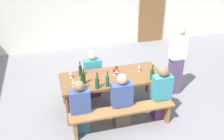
{
  "coord_description": "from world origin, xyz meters",
  "views": [
    {
      "loc": [
        -1.22,
        -4.34,
        3.25
      ],
      "look_at": [
        0.0,
        0.0,
        0.9
      ],
      "focal_mm": 40.23,
      "sensor_mm": 36.0,
      "label": 1
    }
  ],
  "objects_px": {
    "tasting_table": "(112,80)",
    "wine_bottle_3": "(84,78)",
    "wooden_door": "(151,12)",
    "wine_bottle_4": "(97,83)",
    "wine_bottle_1": "(80,70)",
    "wine_glass_0": "(139,66)",
    "seated_guest_far_0": "(93,75)",
    "wine_bottle_5": "(152,74)",
    "wine_bottle_2": "(107,81)",
    "seated_guest_near_0": "(80,108)",
    "bench_near": "(123,113)",
    "wine_bottle_0": "(82,84)",
    "wine_glass_3": "(71,72)",
    "standing_host": "(177,62)",
    "bench_far": "(104,76)",
    "wine_glass_4": "(73,81)",
    "seated_guest_near_1": "(122,101)",
    "seated_guest_near_2": "(161,94)",
    "wine_glass_1": "(114,70)"
  },
  "relations": [
    {
      "from": "wooden_door",
      "to": "wine_bottle_3",
      "type": "relative_size",
      "value": 6.56
    },
    {
      "from": "wine_glass_3",
      "to": "wine_glass_0",
      "type": "bearing_deg",
      "value": -3.93
    },
    {
      "from": "bench_far",
      "to": "seated_guest_far_0",
      "type": "relative_size",
      "value": 1.85
    },
    {
      "from": "tasting_table",
      "to": "wine_bottle_4",
      "type": "height_order",
      "value": "wine_bottle_4"
    },
    {
      "from": "wine_bottle_3",
      "to": "wine_glass_4",
      "type": "bearing_deg",
      "value": -165.99
    },
    {
      "from": "wooden_door",
      "to": "wine_bottle_5",
      "type": "relative_size",
      "value": 6.83
    },
    {
      "from": "wine_bottle_4",
      "to": "seated_guest_far_0",
      "type": "height_order",
      "value": "seated_guest_far_0"
    },
    {
      "from": "tasting_table",
      "to": "wine_bottle_0",
      "type": "relative_size",
      "value": 7.23
    },
    {
      "from": "tasting_table",
      "to": "seated_guest_far_0",
      "type": "distance_m",
      "value": 0.68
    },
    {
      "from": "bench_far",
      "to": "wine_bottle_2",
      "type": "distance_m",
      "value": 1.22
    },
    {
      "from": "wine_glass_0",
      "to": "wine_glass_3",
      "type": "relative_size",
      "value": 0.93
    },
    {
      "from": "wine_bottle_1",
      "to": "seated_guest_near_2",
      "type": "bearing_deg",
      "value": -29.02
    },
    {
      "from": "wine_glass_3",
      "to": "standing_host",
      "type": "distance_m",
      "value": 2.39
    },
    {
      "from": "wine_bottle_0",
      "to": "bench_far",
      "type": "bearing_deg",
      "value": 57.75
    },
    {
      "from": "seated_guest_near_2",
      "to": "seated_guest_far_0",
      "type": "distance_m",
      "value": 1.64
    },
    {
      "from": "tasting_table",
      "to": "wine_glass_4",
      "type": "bearing_deg",
      "value": -167.16
    },
    {
      "from": "wine_bottle_2",
      "to": "seated_guest_near_1",
      "type": "distance_m",
      "value": 0.48
    },
    {
      "from": "wine_glass_3",
      "to": "standing_host",
      "type": "bearing_deg",
      "value": 0.35
    },
    {
      "from": "wooden_door",
      "to": "wine_glass_1",
      "type": "bearing_deg",
      "value": -124.15
    },
    {
      "from": "bench_far",
      "to": "standing_host",
      "type": "distance_m",
      "value": 1.72
    },
    {
      "from": "wine_bottle_2",
      "to": "wine_bottle_4",
      "type": "bearing_deg",
      "value": -173.83
    },
    {
      "from": "wooden_door",
      "to": "wine_bottle_4",
      "type": "bearing_deg",
      "value": -125.78
    },
    {
      "from": "bench_near",
      "to": "wine_bottle_0",
      "type": "height_order",
      "value": "wine_bottle_0"
    },
    {
      "from": "wooden_door",
      "to": "wine_bottle_4",
      "type": "xyz_separation_m",
      "value": [
        -2.78,
        -3.86,
        -0.18
      ]
    },
    {
      "from": "seated_guest_near_1",
      "to": "seated_guest_near_0",
      "type": "bearing_deg",
      "value": 90.0
    },
    {
      "from": "tasting_table",
      "to": "wine_bottle_3",
      "type": "relative_size",
      "value": 6.62
    },
    {
      "from": "wine_bottle_3",
      "to": "wine_glass_4",
      "type": "xyz_separation_m",
      "value": [
        -0.21,
        -0.05,
        -0.01
      ]
    },
    {
      "from": "seated_guest_near_1",
      "to": "seated_guest_near_2",
      "type": "height_order",
      "value": "seated_guest_near_2"
    },
    {
      "from": "wine_bottle_1",
      "to": "seated_guest_near_1",
      "type": "height_order",
      "value": "seated_guest_near_1"
    },
    {
      "from": "seated_guest_near_0",
      "to": "seated_guest_far_0",
      "type": "bearing_deg",
      "value": -22.1
    },
    {
      "from": "seated_guest_near_2",
      "to": "standing_host",
      "type": "height_order",
      "value": "standing_host"
    },
    {
      "from": "wine_bottle_2",
      "to": "wine_glass_4",
      "type": "bearing_deg",
      "value": 165.66
    },
    {
      "from": "wooden_door",
      "to": "seated_guest_near_0",
      "type": "bearing_deg",
      "value": -127.7
    },
    {
      "from": "bench_near",
      "to": "wine_glass_4",
      "type": "bearing_deg",
      "value": 145.56
    },
    {
      "from": "tasting_table",
      "to": "bench_near",
      "type": "distance_m",
      "value": 0.81
    },
    {
      "from": "bench_near",
      "to": "seated_guest_near_0",
      "type": "xyz_separation_m",
      "value": [
        -0.77,
        0.15,
        0.16
      ]
    },
    {
      "from": "wine_bottle_2",
      "to": "wine_glass_3",
      "type": "distance_m",
      "value": 0.81
    },
    {
      "from": "wine_glass_1",
      "to": "seated_guest_near_1",
      "type": "distance_m",
      "value": 0.74
    },
    {
      "from": "tasting_table",
      "to": "bench_near",
      "type": "xyz_separation_m",
      "value": [
        0.0,
        -0.74,
        -0.32
      ]
    },
    {
      "from": "bench_far",
      "to": "wine_glass_4",
      "type": "bearing_deg",
      "value": -131.22
    },
    {
      "from": "wine_bottle_1",
      "to": "wine_glass_0",
      "type": "bearing_deg",
      "value": -6.75
    },
    {
      "from": "standing_host",
      "to": "wine_bottle_2",
      "type": "bearing_deg",
      "value": 16.73
    },
    {
      "from": "tasting_table",
      "to": "wooden_door",
      "type": "bearing_deg",
      "value": 55.61
    },
    {
      "from": "wine_bottle_3",
      "to": "seated_guest_near_0",
      "type": "height_order",
      "value": "seated_guest_near_0"
    },
    {
      "from": "seated_guest_far_0",
      "to": "wine_bottle_5",
      "type": "bearing_deg",
      "value": 48.66
    },
    {
      "from": "wine_bottle_4",
      "to": "seated_guest_near_0",
      "type": "distance_m",
      "value": 0.56
    },
    {
      "from": "wine_glass_3",
      "to": "wine_glass_4",
      "type": "height_order",
      "value": "wine_glass_3"
    },
    {
      "from": "wine_bottle_3",
      "to": "standing_host",
      "type": "xyz_separation_m",
      "value": [
        2.18,
        0.32,
        -0.08
      ]
    },
    {
      "from": "wine_bottle_2",
      "to": "bench_far",
      "type": "bearing_deg",
      "value": 80.19
    },
    {
      "from": "wine_glass_0",
      "to": "wine_bottle_2",
      "type": "bearing_deg",
      "value": -152.85
    }
  ]
}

